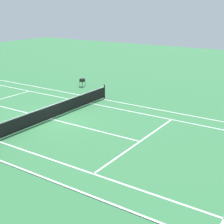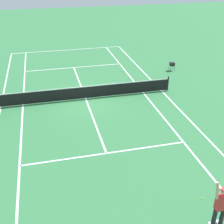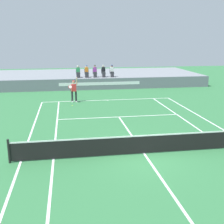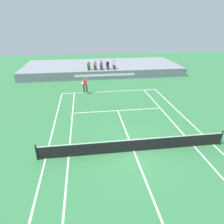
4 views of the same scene
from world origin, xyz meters
name	(u,v)px [view 2 (image 2 of 4)]	position (x,y,z in m)	size (l,w,h in m)	color
ground_plane	(86,99)	(0.00, 0.00, 0.00)	(80.00, 80.00, 0.00)	#337542
court	(86,99)	(0.00, 0.00, 0.01)	(11.08, 23.88, 0.03)	#337542
net	(85,92)	(0.00, 0.00, 0.52)	(11.98, 0.10, 1.07)	black
tennis_player	(220,207)	(-2.84, 11.61, 0.99)	(0.76, 0.65, 2.08)	#232328
tennis_ball	(202,198)	(-3.03, 10.26, 0.03)	(0.07, 0.07, 0.07)	#D1E533
ball_hopper	(172,64)	(-7.95, -3.78, 0.57)	(0.36, 0.36, 0.70)	black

